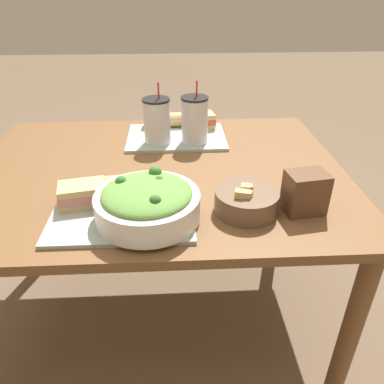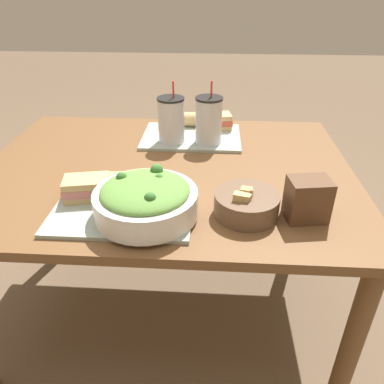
% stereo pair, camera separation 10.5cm
% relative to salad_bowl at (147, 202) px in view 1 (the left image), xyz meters
% --- Properties ---
extents(ground_plane, '(12.00, 12.00, 0.00)m').
position_rel_salad_bowl_xyz_m(ground_plane, '(0.01, 0.32, -0.77)').
color(ground_plane, brown).
extents(dining_table, '(1.29, 0.98, 0.70)m').
position_rel_salad_bowl_xyz_m(dining_table, '(0.01, 0.32, -0.15)').
color(dining_table, brown).
rests_on(dining_table, ground_plane).
extents(tray_near, '(0.40, 0.28, 0.01)m').
position_rel_salad_bowl_xyz_m(tray_near, '(-0.07, 0.03, -0.06)').
color(tray_near, '#99A89E').
rests_on(tray_near, dining_table).
extents(tray_far, '(0.40, 0.28, 0.01)m').
position_rel_salad_bowl_xyz_m(tray_far, '(0.09, 0.58, -0.06)').
color(tray_far, '#99A89E').
rests_on(tray_far, dining_table).
extents(salad_bowl, '(0.28, 0.28, 0.11)m').
position_rel_salad_bowl_xyz_m(salad_bowl, '(0.00, 0.00, 0.00)').
color(salad_bowl, white).
rests_on(salad_bowl, tray_near).
extents(soup_bowl, '(0.18, 0.18, 0.09)m').
position_rel_salad_bowl_xyz_m(soup_bowl, '(0.27, 0.04, -0.03)').
color(soup_bowl, brown).
rests_on(soup_bowl, dining_table).
extents(sandwich_near, '(0.15, 0.11, 0.06)m').
position_rel_salad_bowl_xyz_m(sandwich_near, '(-0.19, 0.08, -0.02)').
color(sandwich_near, tan).
rests_on(sandwich_near, tray_near).
extents(baguette_near, '(0.18, 0.08, 0.06)m').
position_rel_salad_bowl_xyz_m(baguette_near, '(-0.05, 0.13, -0.02)').
color(baguette_near, tan).
rests_on(baguette_near, tray_near).
extents(sandwich_far, '(0.14, 0.10, 0.06)m').
position_rel_salad_bowl_xyz_m(sandwich_far, '(0.19, 0.67, -0.02)').
color(sandwich_far, tan).
rests_on(sandwich_far, tray_far).
extents(baguette_far, '(0.17, 0.07, 0.06)m').
position_rel_salad_bowl_xyz_m(baguette_far, '(0.04, 0.69, -0.02)').
color(baguette_far, tan).
rests_on(baguette_far, tray_far).
extents(drink_cup_dark, '(0.10, 0.10, 0.24)m').
position_rel_salad_bowl_xyz_m(drink_cup_dark, '(0.02, 0.52, 0.03)').
color(drink_cup_dark, silver).
rests_on(drink_cup_dark, tray_far).
extents(drink_cup_red, '(0.10, 0.10, 0.24)m').
position_rel_salad_bowl_xyz_m(drink_cup_red, '(0.16, 0.52, 0.03)').
color(drink_cup_red, silver).
rests_on(drink_cup_red, tray_far).
extents(chip_bag, '(0.12, 0.10, 0.12)m').
position_rel_salad_bowl_xyz_m(chip_bag, '(0.44, 0.03, -0.00)').
color(chip_bag, brown).
rests_on(chip_bag, dining_table).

